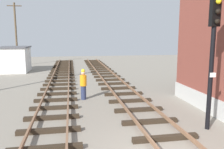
# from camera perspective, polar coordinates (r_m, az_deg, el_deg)

# --- Properties ---
(track_near_building) EXTENTS (2.50, 61.53, 0.32)m
(track_near_building) POSITION_cam_1_polar(r_m,az_deg,el_deg) (8.32, 15.38, -16.94)
(track_near_building) COLOR #2D2319
(track_near_building) RESTS_ON ground
(signal_mast) EXTENTS (0.36, 0.40, 5.25)m
(signal_mast) POSITION_cam_1_polar(r_m,az_deg,el_deg) (9.93, 23.51, 5.83)
(signal_mast) COLOR black
(signal_mast) RESTS_ON ground
(control_hut) EXTENTS (3.00, 3.80, 2.76)m
(control_hut) POSITION_cam_1_polar(r_m,az_deg,el_deg) (27.44, -22.74, 3.51)
(control_hut) COLOR silver
(control_hut) RESTS_ON ground
(utility_pole_far) EXTENTS (1.80, 0.24, 8.13)m
(utility_pole_far) POSITION_cam_1_polar(r_m,az_deg,el_deg) (33.25, -22.51, 9.35)
(utility_pole_far) COLOR brown
(utility_pole_far) RESTS_ON ground
(track_worker_foreground) EXTENTS (0.40, 0.40, 1.87)m
(track_worker_foreground) POSITION_cam_1_polar(r_m,az_deg,el_deg) (14.12, -7.05, -2.43)
(track_worker_foreground) COLOR #262D4C
(track_worker_foreground) RESTS_ON ground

